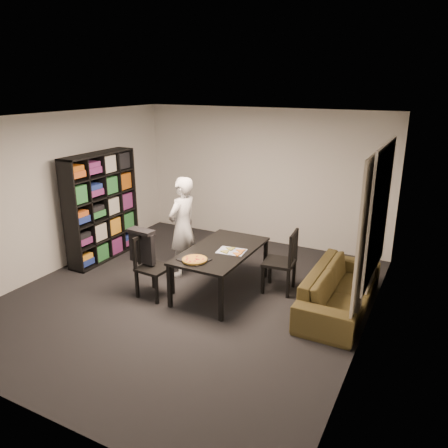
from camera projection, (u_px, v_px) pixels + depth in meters
The scene contains 16 objects.
room at pixel (187, 213), 6.12m from camera, with size 5.01×5.51×2.61m.
window_pane at pixel (380, 212), 5.48m from camera, with size 0.02×1.40×1.60m, color black.
window_frame at pixel (379, 212), 5.48m from camera, with size 0.03×1.52×1.72m, color white.
curtain_left at pixel (362, 250), 5.19m from camera, with size 0.03×0.70×2.25m, color #B8B19D.
curtain_right at pixel (377, 226), 6.06m from camera, with size 0.03×0.70×2.25m, color #B8B19D.
bookshelf at pixel (102, 207), 7.68m from camera, with size 0.35×1.50×1.90m, color black.
dining_table at pixel (221, 253), 6.50m from camera, with size 0.91×1.64×0.68m.
chair_left at pixel (149, 261), 6.43m from camera, with size 0.46×0.46×0.93m.
chair_right at pixel (286, 258), 6.51m from camera, with size 0.49×0.49×0.97m.
draped_jacket at pixel (142, 245), 6.42m from camera, with size 0.44×0.21×0.52m.
person at pixel (183, 227), 7.04m from camera, with size 0.60×0.39×1.64m, color silver.
baking_tray at pixel (194, 260), 6.10m from camera, with size 0.40×0.32×0.01m, color black.
pepperoni_pizza at pixel (195, 260), 6.04m from camera, with size 0.35×0.35×0.03m.
kitchen_towel at pixel (231, 251), 6.40m from camera, with size 0.40×0.30×0.01m, color silver.
pizza_slices at pixel (234, 251), 6.37m from camera, with size 0.37×0.31×0.01m, color gold, non-canonical shape.
sofa at pixel (340, 289), 6.10m from camera, with size 2.00×0.78×0.58m, color #3B3717.
Camera 1 is at (3.17, -4.96, 3.07)m, focal length 35.00 mm.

